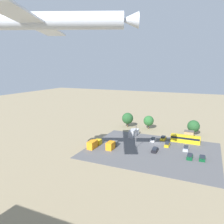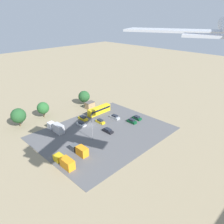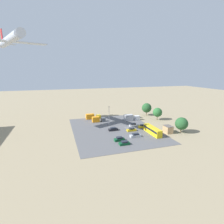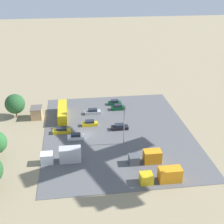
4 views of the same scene
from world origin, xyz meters
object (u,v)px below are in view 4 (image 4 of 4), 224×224
object	(u,v)px
shed_building	(37,113)
parked_car_4	(115,102)
parked_truck_0	(64,156)
parked_car_1	(62,131)
bus	(63,112)
parked_car_6	(76,137)
parked_truck_2	(147,157)
parked_car_2	(93,112)
parked_car_3	(90,123)
parked_car_5	(118,107)
parked_truck_1	(163,176)
parked_car_0	(120,127)

from	to	relation	value
shed_building	parked_car_4	bearing A→B (deg)	105.43
parked_truck_0	parked_car_4	bearing A→B (deg)	-27.58
shed_building	parked_car_1	bearing A→B (deg)	35.83
bus	parked_car_6	xyz separation A→B (m)	(12.87, 3.36, -1.09)
parked_car_1	parked_truck_2	world-z (taller)	parked_truck_2
parked_car_2	parked_truck_2	xyz separation A→B (m)	(26.66, 10.01, 0.67)
parked_car_4	parked_car_1	bearing A→B (deg)	-44.68
parked_car_1	parked_car_6	world-z (taller)	parked_car_1
shed_building	bus	size ratio (longest dim) A/B	0.36
parked_car_3	parked_truck_2	world-z (taller)	parked_truck_2
parked_car_5	parked_car_3	bearing A→B (deg)	135.27
parked_car_2	parked_truck_0	world-z (taller)	parked_truck_0
parked_car_3	parked_truck_1	bearing A→B (deg)	26.45
parked_car_1	parked_car_6	bearing A→B (deg)	-135.67
parked_car_0	parked_car_6	bearing A→B (deg)	106.82
shed_building	parked_car_0	size ratio (longest dim) A/B	0.94
parked_car_1	parked_truck_0	size ratio (longest dim) A/B	0.52
parked_car_4	parked_car_5	distance (m)	4.04
parked_car_2	parked_car_1	bearing A→B (deg)	-40.61
parked_car_6	parked_truck_1	world-z (taller)	parked_truck_1
parked_car_3	parked_truck_2	size ratio (longest dim) A/B	0.60
shed_building	bus	world-z (taller)	shed_building
parked_car_5	parked_truck_2	size ratio (longest dim) A/B	0.58
shed_building	parked_car_1	xyz separation A→B (m)	(9.98, 7.21, -0.91)
parked_truck_0	parked_truck_2	bearing A→B (deg)	-98.71
parked_car_0	parked_car_2	world-z (taller)	parked_car_2
bus	parked_car_0	xyz separation A→B (m)	(9.31, 15.14, -1.05)
parked_car_5	shed_building	bearing A→B (deg)	95.90
parked_car_5	parked_truck_2	bearing A→B (deg)	-175.76
bus	parked_car_3	distance (m)	9.61
parked_car_0	parked_truck_1	bearing A→B (deg)	-167.13
shed_building	parked_car_4	size ratio (longest dim) A/B	1.05
parked_car_4	parked_car_5	bearing A→B (deg)	7.47
bus	parked_truck_0	world-z (taller)	parked_truck_0
parked_car_4	parked_truck_2	distance (m)	32.83
parked_car_0	parked_car_4	bearing A→B (deg)	-3.25
parked_car_0	parked_truck_0	xyz separation A→B (m)	(13.36, -14.68, 0.93)
parked_car_2	parked_car_5	bearing A→B (deg)	104.56
parked_car_4	parked_car_6	bearing A→B (deg)	-32.31
shed_building	parked_truck_0	bearing A→B (deg)	18.56
parked_car_0	parked_car_1	bearing A→B (deg)	89.69
parked_truck_1	parked_truck_2	size ratio (longest dim) A/B	1.19
parked_truck_1	parked_car_5	bearing A→B (deg)	6.11
parked_car_6	parked_truck_0	world-z (taller)	parked_truck_0
parked_car_2	parked_car_3	xyz separation A→B (m)	(7.30, -1.38, -0.02)
parked_truck_0	parked_truck_2	distance (m)	18.49
parked_car_4	parked_truck_1	bearing A→B (deg)	6.24
parked_car_3	parked_truck_1	distance (m)	29.36
shed_building	parked_truck_0	xyz separation A→B (m)	(23.43, 7.87, 0.00)
shed_building	parked_car_3	distance (m)	16.30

